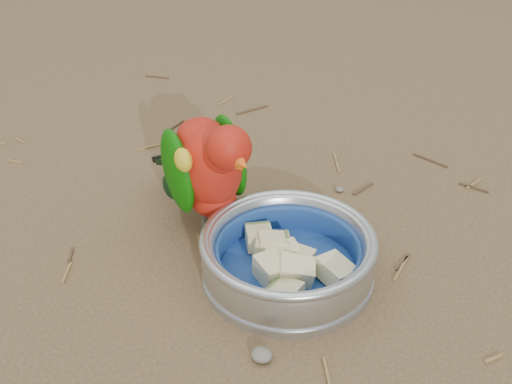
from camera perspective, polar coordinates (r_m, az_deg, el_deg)
The scene contains 6 objects.
ground at distance 0.88m, azimuth -5.04°, elevation -5.50°, with size 60.00×60.00×0.00m, color brown.
food_bowl at distance 0.85m, azimuth 2.54°, elevation -6.52°, with size 0.20×0.20×0.02m, color #B2B2BA.
bowl_wall at distance 0.83m, azimuth 2.59°, elevation -4.92°, with size 0.20×0.20×0.04m, color #B2B2BA, non-canonical shape.
fruit_wedges at distance 0.83m, azimuth 2.58°, elevation -5.30°, with size 0.12×0.12×0.03m, color beige, non-canonical shape.
lory_parrot at distance 0.88m, azimuth -3.74°, elevation 1.32°, with size 0.10×0.21×0.17m, color #AF1A0E, non-canonical shape.
ground_debris at distance 0.90m, azimuth -2.54°, elevation -3.97°, with size 0.90×0.80×0.01m, color olive, non-canonical shape.
Camera 1 is at (0.41, -0.55, 0.55)m, focal length 50.00 mm.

